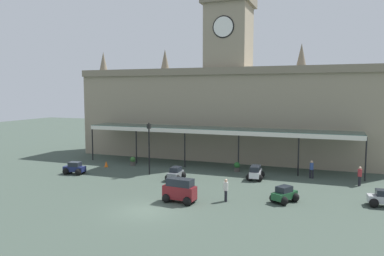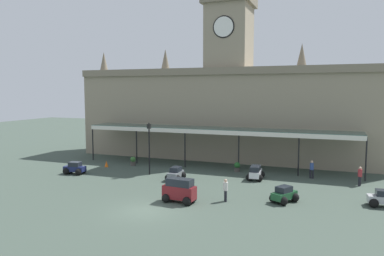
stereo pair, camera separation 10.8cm
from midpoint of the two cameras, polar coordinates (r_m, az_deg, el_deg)
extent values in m
plane|color=#3D4B41|center=(25.96, -7.19, -12.45)|extent=(140.00, 140.00, 0.00)
cube|color=gray|center=(44.50, 5.50, 2.14)|extent=(36.55, 6.08, 10.68)
cube|color=gray|center=(41.41, 4.39, 8.73)|extent=(36.55, 0.30, 0.80)
cube|color=gray|center=(44.85, 5.61, 13.61)|extent=(4.80, 4.80, 7.19)
cube|color=#766C59|center=(45.60, 5.66, 18.71)|extent=(5.50, 5.50, 1.00)
cylinder|color=white|center=(42.64, 4.73, 15.21)|extent=(2.20, 0.12, 2.20)
cylinder|color=black|center=(42.68, 4.74, 15.20)|extent=(2.46, 0.06, 2.46)
cone|color=#6E6554|center=(51.84, -13.48, 9.85)|extent=(1.10, 1.10, 2.60)
cone|color=#6E6554|center=(47.40, -4.23, 10.40)|extent=(1.10, 1.10, 2.60)
cone|color=#6E6554|center=(43.19, 16.36, 10.65)|extent=(1.10, 1.10, 2.60)
cube|color=#38564C|center=(39.58, 3.50, -0.11)|extent=(29.09, 3.20, 0.16)
cube|color=silver|center=(38.09, 2.78, -0.64)|extent=(29.09, 0.12, 0.44)
cylinder|color=black|center=(45.05, -15.08, -2.26)|extent=(0.14, 0.14, 4.00)
cylinder|color=black|center=(41.94, -8.60, -2.70)|extent=(0.14, 0.14, 4.00)
cylinder|color=black|center=(39.45, -1.19, -3.16)|extent=(0.14, 0.14, 4.00)
cylinder|color=black|center=(37.71, 7.06, -3.62)|extent=(0.14, 0.14, 4.00)
cylinder|color=black|center=(36.80, 15.92, -4.02)|extent=(0.14, 0.14, 4.00)
cylinder|color=black|center=(36.81, 25.01, -4.34)|extent=(0.14, 0.14, 4.00)
cube|color=#19214C|center=(38.25, -17.64, -5.97)|extent=(2.14, 1.11, 0.50)
cube|color=#1E232B|center=(38.14, -17.59, -5.29)|extent=(1.18, 0.92, 0.42)
sphere|color=black|center=(38.29, -18.84, -6.30)|extent=(0.64, 0.64, 0.64)
sphere|color=black|center=(39.01, -18.14, -6.06)|extent=(0.64, 0.64, 0.64)
sphere|color=black|center=(37.58, -17.10, -6.47)|extent=(0.64, 0.64, 0.64)
sphere|color=black|center=(38.31, -16.42, -6.22)|extent=(0.64, 0.64, 0.64)
cube|color=maroon|center=(27.39, -2.02, -9.81)|extent=(2.48, 1.16, 0.95)
cube|color=#1E232B|center=(27.18, -1.93, -8.30)|extent=(1.97, 1.07, 0.55)
sphere|color=black|center=(27.51, -4.08, -10.68)|extent=(0.64, 0.64, 0.64)
sphere|color=black|center=(28.30, -3.11, -10.20)|extent=(0.64, 0.64, 0.64)
sphere|color=black|center=(26.73, -0.86, -11.15)|extent=(0.64, 0.64, 0.64)
sphere|color=black|center=(27.55, 0.04, -10.64)|extent=(0.64, 0.64, 0.64)
cube|color=slate|center=(34.10, -2.62, -7.11)|extent=(0.93, 2.07, 0.50)
cube|color=#1E232B|center=(34.05, -2.60, -6.33)|extent=(0.83, 1.12, 0.42)
sphere|color=black|center=(33.37, -2.35, -7.74)|extent=(0.64, 0.64, 0.64)
sphere|color=black|center=(33.70, -3.75, -7.62)|extent=(0.64, 0.64, 0.64)
sphere|color=black|center=(34.60, -1.52, -7.25)|extent=(0.64, 0.64, 0.64)
sphere|color=black|center=(34.91, -2.88, -7.14)|extent=(0.64, 0.64, 0.64)
cube|color=#1E512D|center=(28.29, 13.87, -9.95)|extent=(1.78, 2.22, 0.50)
cube|color=#1E232B|center=(28.13, 13.83, -9.07)|extent=(1.24, 1.35, 0.42)
sphere|color=black|center=(29.12, 13.95, -9.91)|extent=(0.64, 0.64, 0.64)
sphere|color=black|center=(28.63, 15.40, -10.22)|extent=(0.64, 0.64, 0.64)
sphere|color=black|center=(28.08, 12.30, -10.46)|extent=(0.64, 0.64, 0.64)
sphere|color=black|center=(27.57, 13.76, -10.79)|extent=(0.64, 0.64, 0.64)
cube|color=silver|center=(34.84, 9.62, -6.87)|extent=(1.03, 2.30, 0.55)
cube|color=#1E232B|center=(34.54, 9.59, -6.13)|extent=(0.92, 1.60, 0.45)
sphere|color=black|center=(35.69, 9.06, -6.92)|extent=(0.64, 0.64, 0.64)
sphere|color=black|center=(35.58, 10.51, -6.99)|extent=(0.64, 0.64, 0.64)
sphere|color=black|center=(34.20, 8.69, -7.47)|extent=(0.64, 0.64, 0.64)
sphere|color=black|center=(34.08, 10.20, -7.54)|extent=(0.64, 0.64, 0.64)
cube|color=#B2B5BA|center=(29.68, 27.17, -9.68)|extent=(2.12, 1.05, 0.50)
sphere|color=black|center=(29.19, 26.01, -10.29)|extent=(0.64, 0.64, 0.64)
sphere|color=black|center=(30.02, 25.71, -9.84)|extent=(0.64, 0.64, 0.64)
cylinder|color=black|center=(36.43, 17.92, -6.73)|extent=(0.17, 0.17, 0.82)
cylinder|color=black|center=(36.44, 17.57, -6.71)|extent=(0.17, 0.17, 0.82)
cylinder|color=#334C8C|center=(36.29, 17.78, -5.61)|extent=(0.34, 0.34, 0.62)
sphere|color=tan|center=(36.21, 17.80, -4.95)|extent=(0.23, 0.23, 0.23)
cylinder|color=black|center=(35.16, 24.24, -7.40)|extent=(0.17, 0.17, 0.82)
cylinder|color=black|center=(34.95, 24.14, -7.47)|extent=(0.17, 0.17, 0.82)
cylinder|color=#A52D33|center=(34.90, 24.24, -6.28)|extent=(0.34, 0.34, 0.62)
sphere|color=tan|center=(34.82, 24.27, -5.60)|extent=(0.23, 0.23, 0.23)
cylinder|color=black|center=(27.69, 5.12, -10.38)|extent=(0.17, 0.17, 0.82)
cylinder|color=black|center=(27.90, 5.05, -10.26)|extent=(0.17, 0.17, 0.82)
cylinder|color=silver|center=(27.61, 5.10, -8.88)|extent=(0.34, 0.34, 0.62)
sphere|color=tan|center=(27.50, 5.10, -8.03)|extent=(0.23, 0.23, 0.23)
cylinder|color=black|center=(36.12, -6.67, -3.63)|extent=(0.13, 0.13, 4.48)
cube|color=black|center=(35.81, -6.71, 0.26)|extent=(0.30, 0.30, 0.44)
sphere|color=black|center=(35.79, -6.72, 0.70)|extent=(0.14, 0.14, 0.14)
cone|color=orange|center=(40.90, -13.09, -5.38)|extent=(0.40, 0.40, 0.64)
cylinder|color=#47423D|center=(41.14, -9.13, -5.40)|extent=(0.56, 0.56, 0.42)
sphere|color=#35662E|center=(41.06, -9.14, -4.78)|extent=(0.60, 0.60, 0.60)
cylinder|color=#47423D|center=(37.85, 6.82, -6.34)|extent=(0.56, 0.56, 0.42)
sphere|color=#225D26|center=(37.76, 6.83, -5.67)|extent=(0.60, 0.60, 0.60)
camera|label=1|loc=(0.05, -90.09, -0.01)|focal=34.81mm
camera|label=2|loc=(0.05, 89.91, 0.01)|focal=34.81mm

